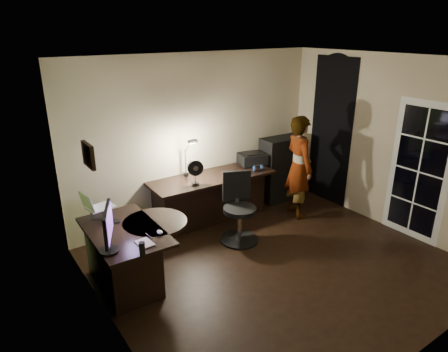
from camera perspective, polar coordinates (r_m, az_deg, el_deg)
floor at (r=5.66m, az=7.50°, el=-12.39°), size 4.50×4.00×0.01m
ceiling at (r=4.77m, az=9.06°, el=16.10°), size 4.50×4.00×0.01m
wall_back at (r=6.59m, az=-3.68°, el=5.52°), size 4.50×0.01×2.70m
wall_front at (r=3.96m, az=28.31°, el=-7.61°), size 4.50×0.01×2.70m
wall_left at (r=3.98m, az=-16.59°, el=-5.73°), size 0.01×4.00×2.70m
wall_right at (r=6.74m, az=22.54°, el=4.31°), size 0.01×4.00×2.70m
green_wall_overlay at (r=3.99m, az=-16.38°, el=-5.68°), size 0.00×4.00×2.70m
arched_doorway at (r=7.39m, az=15.04°, el=6.12°), size 0.01×0.90×2.60m
french_door at (r=6.54m, az=26.05°, el=0.55°), size 0.02×0.92×2.10m
framed_picture at (r=4.22m, az=-18.82°, el=2.82°), size 0.04×0.30×0.25m
desk_left at (r=5.18m, az=-13.71°, el=-11.21°), size 0.83×1.33×0.76m
desk_right at (r=6.61m, az=-1.68°, el=-3.20°), size 2.11×0.81×0.78m
cabinet at (r=7.44m, az=8.19°, el=1.03°), size 0.81×0.44×1.19m
laptop_stand at (r=5.41m, az=-17.12°, el=-4.89°), size 0.31×0.29×0.11m
laptop at (r=5.33m, az=-17.32°, el=-3.17°), size 0.40×0.38×0.24m
monitor at (r=4.51m, az=-16.30°, el=-8.24°), size 0.33×0.55×0.37m
mouse at (r=4.82m, az=-9.17°, el=-7.91°), size 0.10×0.11×0.04m
phone at (r=5.22m, az=-15.19°, el=-6.22°), size 0.07×0.12×0.01m
pen at (r=4.78m, az=-10.67°, el=-8.42°), size 0.03×0.16×0.01m
speaker at (r=4.38m, az=-11.61°, el=-10.23°), size 0.08×0.08×0.17m
notepad at (r=4.65m, az=-11.26°, el=-9.37°), size 0.17×0.23×0.01m
desk_fan at (r=6.07m, az=-4.15°, el=0.61°), size 0.28×0.21×0.38m
headphones at (r=6.70m, az=4.88°, el=1.26°), size 0.22×0.16×0.10m
printer at (r=7.00m, az=4.07°, el=2.57°), size 0.53×0.45×0.20m
desk_lamp at (r=6.33m, az=-5.55°, el=2.96°), size 0.25×0.36×0.70m
office_chair at (r=5.92m, az=2.27°, el=-4.79°), size 0.77×0.77×1.04m
person at (r=6.75m, az=10.65°, el=1.27°), size 0.55×0.70×1.73m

